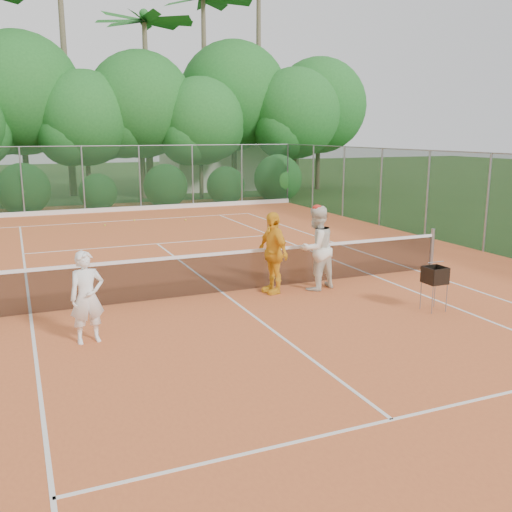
{
  "coord_description": "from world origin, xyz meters",
  "views": [
    {
      "loc": [
        -4.21,
        -11.86,
        3.62
      ],
      "look_at": [
        0.32,
        -1.2,
        1.1
      ],
      "focal_mm": 40.0,
      "sensor_mm": 36.0,
      "label": 1
    }
  ],
  "objects_px": {
    "player_center_grp": "(316,248)",
    "ball_hopper": "(435,276)",
    "player_white": "(87,297)",
    "player_yellow": "(273,253)"
  },
  "relations": [
    {
      "from": "player_white",
      "to": "player_yellow",
      "type": "distance_m",
      "value": 4.57
    },
    {
      "from": "player_center_grp",
      "to": "ball_hopper",
      "type": "relative_size",
      "value": 2.16
    },
    {
      "from": "player_center_grp",
      "to": "player_yellow",
      "type": "bearing_deg",
      "value": 172.73
    },
    {
      "from": "player_yellow",
      "to": "ball_hopper",
      "type": "bearing_deg",
      "value": 37.04
    },
    {
      "from": "player_white",
      "to": "ball_hopper",
      "type": "height_order",
      "value": "player_white"
    },
    {
      "from": "player_white",
      "to": "ball_hopper",
      "type": "bearing_deg",
      "value": -14.24
    },
    {
      "from": "player_white",
      "to": "player_center_grp",
      "type": "height_order",
      "value": "player_center_grp"
    },
    {
      "from": "player_white",
      "to": "ball_hopper",
      "type": "relative_size",
      "value": 1.76
    },
    {
      "from": "player_white",
      "to": "player_yellow",
      "type": "height_order",
      "value": "player_yellow"
    },
    {
      "from": "player_center_grp",
      "to": "ball_hopper",
      "type": "bearing_deg",
      "value": -59.03
    }
  ]
}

